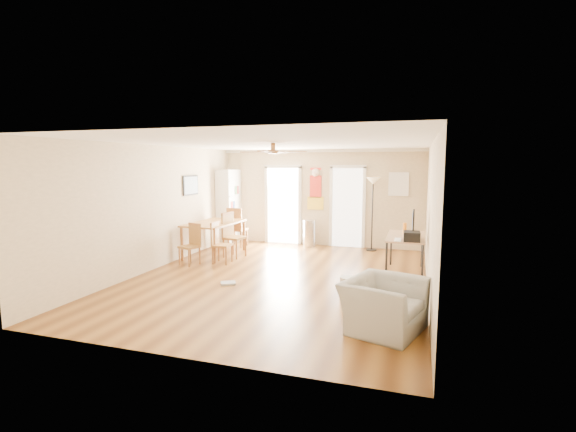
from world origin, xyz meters
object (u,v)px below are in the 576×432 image
(dining_chair_far, at_px, (238,227))
(computer_desk, at_px, (405,255))
(wastebasket_a, at_px, (348,286))
(dining_chair_right_b, at_px, (222,243))
(dining_chair_near, at_px, (189,244))
(dining_chair_right_a, at_px, (235,235))
(dining_table, at_px, (215,239))
(torchiere_lamp, at_px, (372,214))
(printer, at_px, (412,236))
(trash_can, at_px, (309,233))
(bookshelf, at_px, (230,206))
(armchair, at_px, (384,305))

(dining_chair_far, xyz_separation_m, computer_desk, (4.39, -1.54, -0.14))
(dining_chair_far, bearing_deg, wastebasket_a, 138.67)
(dining_chair_right_b, bearing_deg, dining_chair_near, 115.19)
(dining_chair_right_a, xyz_separation_m, wastebasket_a, (3.05, -2.05, -0.37))
(dining_table, relative_size, dining_chair_right_a, 1.54)
(dining_chair_right_b, height_order, dining_chair_far, dining_chair_far)
(dining_chair_right_b, relative_size, dining_chair_far, 0.88)
(dining_chair_right_b, bearing_deg, wastebasket_a, -116.79)
(torchiere_lamp, relative_size, printer, 5.42)
(trash_can, distance_m, torchiere_lamp, 1.76)
(dining_table, distance_m, dining_chair_far, 1.15)
(bookshelf, xyz_separation_m, wastebasket_a, (3.98, -3.74, -0.87))
(armchair, bearing_deg, dining_chair_right_b, 72.15)
(dining_chair_near, relative_size, computer_desk, 0.62)
(wastebasket_a, bearing_deg, dining_chair_far, 137.32)
(printer, xyz_separation_m, wastebasket_a, (-1.00, -1.14, -0.71))
(dining_chair_far, height_order, torchiere_lamp, torchiere_lamp)
(dining_table, height_order, armchair, dining_table)
(bookshelf, height_order, dining_chair_right_b, bookshelf)
(dining_table, xyz_separation_m, dining_chair_right_a, (0.55, -0.04, 0.12))
(trash_can, relative_size, torchiere_lamp, 0.38)
(dining_chair_right_a, distance_m, computer_desk, 3.95)
(dining_chair_right_a, bearing_deg, dining_table, 97.09)
(torchiere_lamp, bearing_deg, printer, -69.12)
(computer_desk, bearing_deg, wastebasket_a, -117.47)
(dining_chair_far, distance_m, printer, 4.98)
(dining_table, bearing_deg, dining_chair_right_a, -4.22)
(dining_chair_right_b, bearing_deg, torchiere_lamp, -54.00)
(dining_chair_right_a, distance_m, armchair, 5.07)
(dining_chair_right_b, bearing_deg, dining_table, 35.99)
(dining_chair_right_a, xyz_separation_m, dining_chair_near, (-0.63, -0.99, -0.08))
(dining_chair_right_b, xyz_separation_m, printer, (4.05, -0.26, 0.41))
(dining_chair_near, relative_size, dining_chair_far, 0.86)
(bookshelf, distance_m, wastebasket_a, 5.53)
(dining_chair_near, height_order, dining_chair_far, dining_chair_far)
(bookshelf, height_order, trash_can, bookshelf)
(wastebasket_a, bearing_deg, printer, 48.88)
(dining_chair_near, distance_m, trash_can, 3.41)
(dining_chair_right_a, bearing_deg, dining_chair_right_b, -168.68)
(dining_chair_right_a, distance_m, dining_chair_right_b, 0.66)
(torchiere_lamp, height_order, computer_desk, torchiere_lamp)
(dining_table, distance_m, torchiere_lamp, 4.01)
(dining_chair_far, bearing_deg, dining_chair_right_b, 105.31)
(dining_chair_right_a, bearing_deg, trash_can, -26.75)
(dining_chair_right_b, xyz_separation_m, dining_chair_far, (-0.46, 1.84, 0.06))
(computer_desk, bearing_deg, dining_table, 174.92)
(dining_chair_right_b, bearing_deg, printer, -95.82)
(dining_chair_far, relative_size, trash_can, 1.47)
(dining_table, relative_size, computer_desk, 1.11)
(wastebasket_a, bearing_deg, dining_chair_right_a, 146.07)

